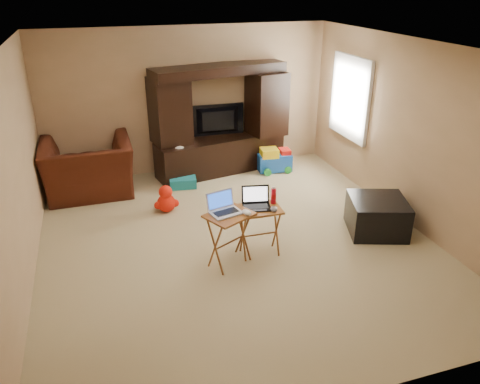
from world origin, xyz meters
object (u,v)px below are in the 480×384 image
object	(u,v)px
entertainment_center	(220,120)
television	(218,121)
recliner	(88,168)
ottoman	(377,216)
child_rocker	(182,169)
tray_table_right	(260,231)
tray_table_left	(229,239)
plush_toy	(166,198)
laptop_right	(257,199)
push_toy	(275,159)
laptop_left	(226,204)
water_bottle	(273,196)
mouse_right	(274,209)
mouse_left	(246,212)

from	to	relation	value
entertainment_center	television	xyz separation A→B (m)	(0.00, 0.10, -0.04)
recliner	ottoman	size ratio (longest dim) A/B	1.84
child_rocker	tray_table_right	distance (m)	2.46
recliner	tray_table_right	world-z (taller)	recliner
recliner	tray_table_left	world-z (taller)	recliner
tray_table_left	entertainment_center	bearing A→B (deg)	49.86
tray_table_left	recliner	bearing A→B (deg)	94.03
plush_toy	laptop_right	xyz separation A→B (m)	(0.89, -1.51, 0.55)
push_toy	laptop_left	world-z (taller)	laptop_left
plush_toy	water_bottle	size ratio (longest dim) A/B	2.14
laptop_left	water_bottle	size ratio (longest dim) A/B	1.78
entertainment_center	ottoman	size ratio (longest dim) A/B	3.12
television	mouse_right	size ratio (longest dim) A/B	7.30
tray_table_left	ottoman	bearing A→B (deg)	-22.53
television	mouse_left	world-z (taller)	television
laptop_left	laptop_right	size ratio (longest dim) A/B	1.05
television	plush_toy	distance (m)	1.98
laptop_left	push_toy	bearing A→B (deg)	43.64
television	recliner	bearing A→B (deg)	11.51
television	laptop_right	xyz separation A→B (m)	(-0.32, -2.92, -0.14)
ottoman	mouse_right	size ratio (longest dim) A/B	5.64
recliner	water_bottle	distance (m)	3.30
television	tray_table_right	size ratio (longest dim) A/B	1.48
laptop_right	ottoman	bearing A→B (deg)	12.65
tray_table_right	recliner	bearing A→B (deg)	129.93
child_rocker	plush_toy	bearing A→B (deg)	-107.90
mouse_right	television	bearing A→B (deg)	87.23
child_rocker	tray_table_left	distance (m)	2.51
water_bottle	ottoman	bearing A→B (deg)	-0.72
television	mouse_right	bearing A→B (deg)	88.47
plush_toy	tray_table_right	world-z (taller)	tray_table_right
tray_table_right	laptop_left	xyz separation A→B (m)	(-0.45, -0.07, 0.47)
recliner	ottoman	bearing A→B (deg)	145.98
television	water_bottle	size ratio (longest dim) A/B	4.82
entertainment_center	recliner	world-z (taller)	entertainment_center
mouse_right	laptop_left	bearing A→B (deg)	174.64
ottoman	laptop_right	distance (m)	1.85
laptop_right	water_bottle	size ratio (longest dim) A/B	1.70
television	child_rocker	xyz separation A→B (m)	(-0.78, -0.53, -0.62)
television	push_toy	size ratio (longest dim) A/B	1.59
water_bottle	child_rocker	bearing A→B (deg)	106.87
mouse_left	laptop_right	bearing A→B (deg)	43.76
recliner	child_rocker	bearing A→B (deg)	174.96
child_rocker	mouse_left	distance (m)	2.62
laptop_left	water_bottle	world-z (taller)	laptop_left
ottoman	tray_table_left	xyz separation A→B (m)	(-2.15, -0.16, 0.10)
entertainment_center	tray_table_right	world-z (taller)	entertainment_center
tray_table_left	mouse_left	world-z (taller)	mouse_left
tray_table_left	mouse_right	bearing A→B (deg)	-29.24
mouse_right	water_bottle	world-z (taller)	water_bottle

